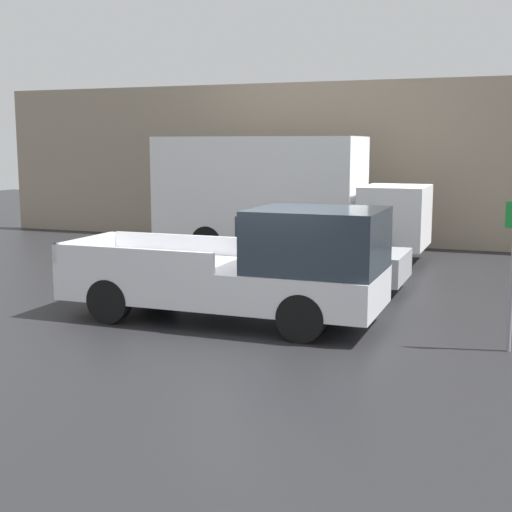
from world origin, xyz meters
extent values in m
plane|color=#232326|center=(0.00, 0.00, 0.00)|extent=(60.00, 60.00, 0.00)
cube|color=gray|center=(0.00, 10.95, 2.57)|extent=(28.00, 0.15, 5.13)
cube|color=silver|center=(-1.07, 0.30, 0.69)|extent=(5.79, 2.09, 0.66)
cube|color=#28333D|center=(0.73, 0.30, 1.56)|extent=(2.20, 1.96, 1.07)
cube|color=silver|center=(-2.37, 1.30, 1.21)|extent=(3.18, 0.10, 0.37)
cube|color=silver|center=(-2.37, -0.69, 1.21)|extent=(3.18, 0.10, 0.37)
cube|color=silver|center=(-3.91, 0.30, 1.21)|extent=(0.10, 2.09, 0.37)
cylinder|color=black|center=(0.73, 1.23, 0.40)|extent=(0.80, 0.26, 0.80)
cylinder|color=black|center=(0.73, -0.63, 0.40)|extent=(0.80, 0.26, 0.80)
cylinder|color=black|center=(-2.86, 1.23, 0.40)|extent=(0.80, 0.26, 0.80)
cylinder|color=black|center=(-2.86, -0.63, 0.40)|extent=(0.80, 0.26, 0.80)
cube|color=#B7BABF|center=(-0.68, 3.70, 0.58)|extent=(4.81, 1.87, 0.61)
cube|color=#28333D|center=(-0.54, 3.70, 1.25)|extent=(2.65, 1.65, 0.74)
cylinder|color=black|center=(0.81, 4.53, 0.32)|extent=(0.64, 0.22, 0.64)
cylinder|color=black|center=(0.81, 2.86, 0.32)|extent=(0.64, 0.22, 0.64)
cylinder|color=black|center=(-2.18, 4.53, 0.32)|extent=(0.64, 0.22, 0.64)
cylinder|color=black|center=(-2.18, 2.86, 0.32)|extent=(0.64, 0.22, 0.64)
cube|color=white|center=(0.78, 7.84, 1.25)|extent=(1.68, 2.28, 1.65)
cube|color=white|center=(-3.10, 7.84, 1.91)|extent=(5.79, 2.40, 2.96)
cylinder|color=black|center=(0.48, 8.91, 0.45)|extent=(0.91, 0.30, 0.91)
cylinder|color=black|center=(0.48, 6.77, 0.45)|extent=(0.91, 0.30, 0.91)
cylinder|color=black|center=(-4.28, 8.91, 0.45)|extent=(0.91, 0.30, 0.91)
cylinder|color=black|center=(-4.28, 6.77, 0.45)|extent=(0.91, 0.30, 0.91)
cylinder|color=gray|center=(3.89, 0.00, 1.21)|extent=(0.07, 0.07, 2.42)
camera|label=1|loc=(3.98, -11.38, 3.18)|focal=50.00mm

